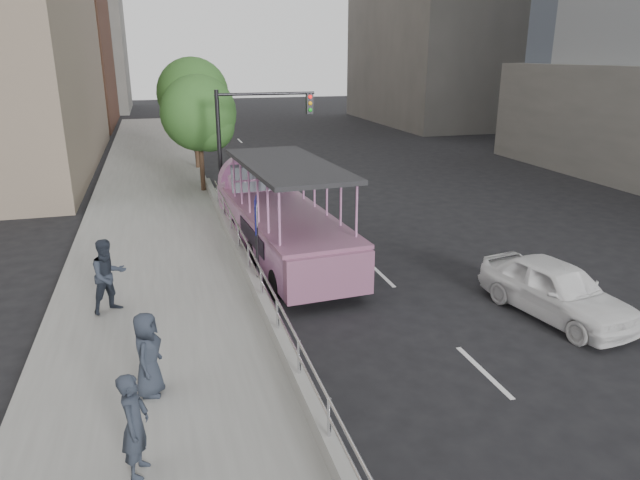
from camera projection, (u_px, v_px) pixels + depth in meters
ground at (403, 336)px, 13.95m from camera, size 160.00×160.00×0.00m
sidewalk at (155, 232)px, 21.53m from camera, size 5.50×80.00×0.30m
kerb_wall at (262, 300)px, 14.81m from camera, size 0.24×30.00×0.36m
guardrail at (261, 276)px, 14.60m from camera, size 0.07×22.00×0.71m
duck_boat at (277, 217)px, 19.48m from camera, size 3.11×10.29×3.37m
car at (556, 289)px, 14.82m from camera, size 2.52×4.61×1.49m
pedestrian_near at (135, 425)px, 8.71m from camera, size 0.57×0.72×1.75m
pedestrian_mid at (109, 276)px, 14.33m from camera, size 1.17×1.10×1.92m
pedestrian_far at (148, 354)px, 10.82m from camera, size 0.75×0.95×1.69m
parking_sign at (257, 237)px, 15.51m from camera, size 0.17×0.65×2.93m
traffic_signal at (247, 131)px, 23.83m from camera, size 4.20×0.32×5.20m
street_tree_near at (201, 116)px, 26.44m from camera, size 3.52×3.52×5.72m
street_tree_far at (195, 96)px, 31.82m from camera, size 3.97×3.97×6.45m
midrise_stone_b at (49, 22)px, 65.10m from camera, size 16.00×14.00×20.00m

